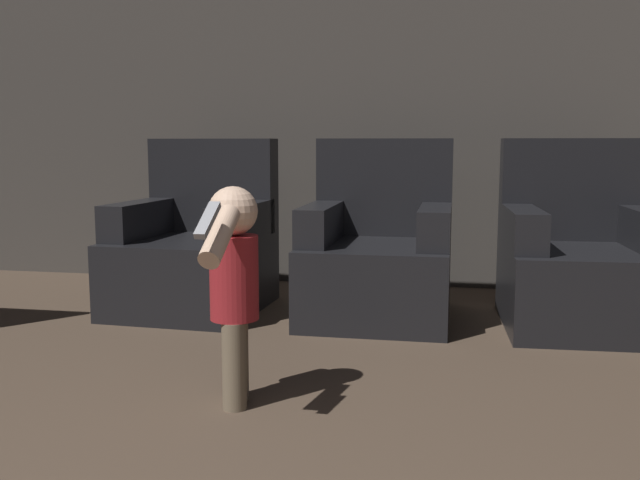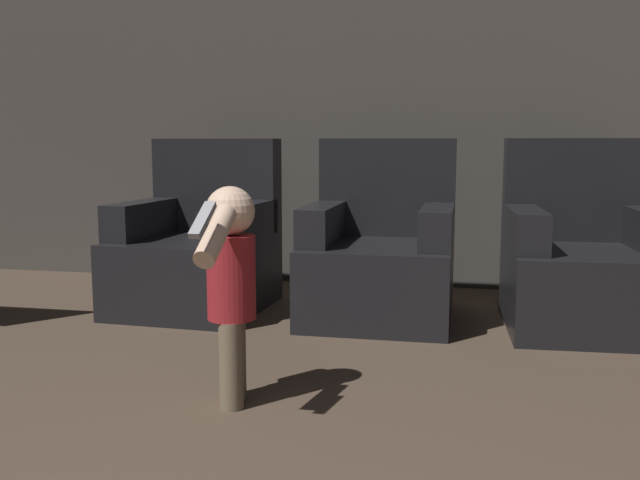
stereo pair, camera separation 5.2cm
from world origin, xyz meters
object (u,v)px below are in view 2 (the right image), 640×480
Objects in this scene: armchair_left at (199,251)px; person_toddler at (231,278)px; armchair_middle at (380,257)px; armchair_right at (584,263)px.

armchair_left reaches higher than person_toddler.
armchair_middle is at bearing 3.13° from armchair_left.
person_toddler is at bearing -61.30° from armchair_left.
person_toddler is (-1.40, -1.43, 0.14)m from armchair_right.
armchair_middle reaches higher than person_toddler.
armchair_middle is (1.04, 0.00, 0.00)m from armchair_left.
armchair_right is at bearing -56.84° from person_toddler.
armchair_left is 1.00× the size of armchair_middle.
armchair_left is at bearing -179.96° from armchair_middle.
armchair_left is 2.09m from armchair_right.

